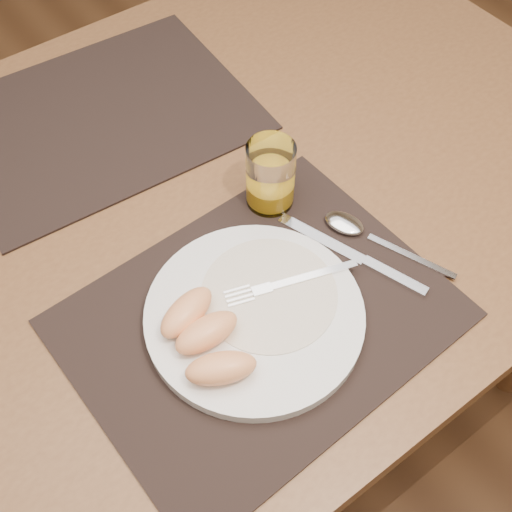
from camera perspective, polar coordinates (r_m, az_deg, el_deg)
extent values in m
plane|color=brown|center=(1.56, -4.11, -13.35)|extent=(5.00, 5.00, 0.00)
cube|color=brown|center=(0.93, -6.73, 3.99)|extent=(1.40, 0.90, 0.04)
cylinder|color=brown|center=(1.67, 6.01, 13.40)|extent=(0.06, 0.06, 0.71)
cube|color=black|center=(0.80, 0.26, -5.53)|extent=(0.46, 0.37, 0.00)
cube|color=black|center=(1.06, -13.54, 11.96)|extent=(0.47, 0.38, 0.00)
cylinder|color=white|center=(0.79, -0.14, -5.28)|extent=(0.27, 0.27, 0.02)
cylinder|color=white|center=(0.80, 1.18, -3.35)|extent=(0.17, 0.17, 0.00)
cube|color=silver|center=(0.81, 5.22, -1.68)|extent=(0.11, 0.04, 0.00)
cube|color=silver|center=(0.80, 0.53, -3.01)|extent=(0.03, 0.02, 0.00)
cube|color=silver|center=(0.79, -1.52, -3.59)|extent=(0.04, 0.03, 0.00)
cube|color=silver|center=(0.87, 5.84, 1.55)|extent=(0.06, 0.13, 0.00)
cube|color=silver|center=(0.84, 12.23, -1.78)|extent=(0.04, 0.09, 0.01)
cube|color=silver|center=(0.87, 13.64, -0.05)|extent=(0.05, 0.12, 0.00)
ellipsoid|color=silver|center=(0.88, 7.85, 2.92)|extent=(0.05, 0.07, 0.01)
cylinder|color=white|center=(0.87, 1.30, 7.19)|extent=(0.07, 0.07, 0.10)
cylinder|color=#ECA413|center=(0.89, 1.26, 5.82)|extent=(0.06, 0.06, 0.03)
ellipsoid|color=#FFA968|center=(0.73, -3.14, -9.93)|extent=(0.09, 0.07, 0.03)
ellipsoid|color=#FFA968|center=(0.75, -4.42, -6.80)|extent=(0.08, 0.04, 0.03)
ellipsoid|color=#FFA968|center=(0.77, -6.20, -4.98)|extent=(0.09, 0.06, 0.03)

